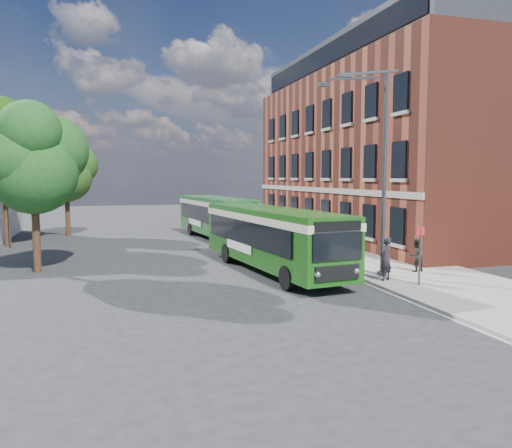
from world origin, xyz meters
name	(u,v)px	position (x,y,z in m)	size (l,w,h in m)	color
ground	(258,276)	(0.00, 0.00, 0.00)	(120.00, 120.00, 0.00)	#272729
pavement	(326,246)	(7.00, 8.00, 0.07)	(6.00, 48.00, 0.15)	gray
kerb_line	(281,249)	(3.95, 8.00, 0.01)	(0.12, 48.00, 0.01)	beige
brick_office	(390,144)	(14.00, 12.00, 6.97)	(12.10, 26.00, 14.20)	maroon
flagpole	(8,170)	(-12.45, 13.00, 4.94)	(0.95, 0.10, 9.00)	#3D3F42
street_lamp	(377,171)	(4.84, -2.00, 4.79)	(2.96, 2.38, 9.00)	#3D3F42
bus_stop_sign	(420,252)	(5.60, -4.20, 1.51)	(0.35, 0.08, 2.52)	#3D3F42
bus_front	(271,233)	(1.00, 1.08, 1.83)	(3.93, 11.99, 3.02)	#174E12
bus_rear	(216,213)	(1.08, 14.49, 1.83)	(3.78, 11.12, 3.02)	#1C5721
pedestrian_a	(386,259)	(4.74, -3.04, 1.08)	(0.68, 0.45, 1.86)	black
pedestrian_b	(416,255)	(7.14, -1.68, 0.91)	(0.74, 0.57, 1.51)	black
tree_left	(34,158)	(-9.70, 3.77, 5.39)	(4.71, 4.48, 7.95)	#3D2416
tree_mid	(4,146)	(-12.77, 14.06, 6.47)	(5.65, 5.37, 9.54)	#3D2416
tree_right	(67,170)	(-9.44, 19.07, 5.08)	(4.44, 4.22, 7.49)	#3D2416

